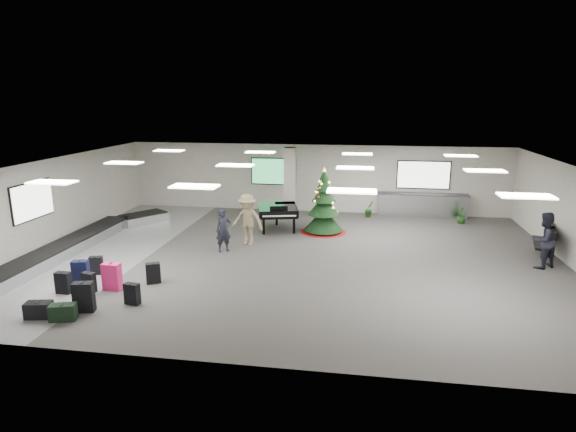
% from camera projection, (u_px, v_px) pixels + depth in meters
% --- Properties ---
extents(ground, '(18.00, 18.00, 0.00)m').
position_uv_depth(ground, '(294.00, 257.00, 16.60)').
color(ground, '#3E3A38').
rests_on(ground, ground).
extents(room_envelope, '(18.02, 14.02, 3.21)m').
position_uv_depth(room_envelope, '(286.00, 187.00, 16.74)').
color(room_envelope, '#AFAAA0').
rests_on(room_envelope, ground).
extents(baggage_carousel, '(2.28, 9.71, 0.43)m').
position_uv_depth(baggage_carousel, '(83.00, 241.00, 17.65)').
color(baggage_carousel, silver).
rests_on(baggage_carousel, ground).
extents(service_counter, '(4.05, 0.65, 1.08)m').
position_uv_depth(service_counter, '(422.00, 205.00, 22.09)').
color(service_counter, silver).
rests_on(service_counter, ground).
extents(suitcase_0, '(0.55, 0.38, 0.80)m').
position_uv_depth(suitcase_0, '(84.00, 297.00, 12.29)').
color(suitcase_0, black).
rests_on(suitcase_0, ground).
extents(suitcase_1, '(0.41, 0.27, 0.59)m').
position_uv_depth(suitcase_1, '(89.00, 282.00, 13.54)').
color(suitcase_1, black).
rests_on(suitcase_1, ground).
extents(pink_suitcase, '(0.51, 0.30, 0.80)m').
position_uv_depth(pink_suitcase, '(112.00, 277.00, 13.70)').
color(pink_suitcase, '#F21F6F').
rests_on(pink_suitcase, ground).
extents(suitcase_3, '(0.47, 0.40, 0.64)m').
position_uv_depth(suitcase_3, '(153.00, 273.00, 14.20)').
color(suitcase_3, black).
rests_on(suitcase_3, ground).
extents(navy_suitcase, '(0.50, 0.35, 0.73)m').
position_uv_depth(navy_suitcase, '(81.00, 272.00, 14.15)').
color(navy_suitcase, black).
rests_on(navy_suitcase, ground).
extents(suitcase_5, '(0.42, 0.24, 0.64)m').
position_uv_depth(suitcase_5, '(63.00, 283.00, 13.45)').
color(suitcase_5, black).
rests_on(suitcase_5, ground).
extents(green_duffel, '(0.68, 0.47, 0.44)m').
position_uv_depth(green_duffel, '(63.00, 312.00, 11.84)').
color(green_duffel, black).
rests_on(green_duffel, ground).
extents(suitcase_7, '(0.43, 0.28, 0.60)m').
position_uv_depth(suitcase_7, '(132.00, 294.00, 12.76)').
color(suitcase_7, black).
rests_on(suitcase_7, ground).
extents(suitcase_8, '(0.43, 0.31, 0.59)m').
position_uv_depth(suitcase_8, '(96.00, 265.00, 14.91)').
color(suitcase_8, black).
rests_on(suitcase_8, ground).
extents(black_duffel, '(0.68, 0.46, 0.43)m').
position_uv_depth(black_duffel, '(39.00, 310.00, 11.97)').
color(black_duffel, black).
rests_on(black_duffel, ground).
extents(christmas_tree, '(1.87, 1.87, 2.67)m').
position_uv_depth(christmas_tree, '(324.00, 210.00, 19.46)').
color(christmas_tree, maroon).
rests_on(christmas_tree, ground).
extents(grand_piano, '(1.97, 2.32, 1.15)m').
position_uv_depth(grand_piano, '(278.00, 210.00, 19.83)').
color(grand_piano, black).
rests_on(grand_piano, ground).
extents(bench, '(0.98, 1.79, 1.08)m').
position_uv_depth(bench, '(547.00, 240.00, 16.49)').
color(bench, black).
rests_on(bench, ground).
extents(traveler_a, '(0.68, 0.62, 1.55)m').
position_uv_depth(traveler_a, '(223.00, 230.00, 17.02)').
color(traveler_a, black).
rests_on(traveler_a, ground).
extents(traveler_b, '(1.36, 0.96, 1.92)m').
position_uv_depth(traveler_b, '(247.00, 220.00, 17.77)').
color(traveler_b, '#95835C').
rests_on(traveler_b, ground).
extents(traveler_bench, '(1.13, 1.07, 1.84)m').
position_uv_depth(traveler_bench, '(544.00, 240.00, 15.34)').
color(traveler_bench, black).
rests_on(traveler_bench, ground).
extents(potted_plant_left, '(0.54, 0.53, 0.76)m').
position_uv_depth(potted_plant_left, '(369.00, 209.00, 22.03)').
color(potted_plant_left, '#154215').
rests_on(potted_plant_left, ground).
extents(potted_plant_right, '(0.47, 0.47, 0.74)m').
position_uv_depth(potted_plant_right, '(462.00, 215.00, 20.97)').
color(potted_plant_right, '#154215').
rests_on(potted_plant_right, ground).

